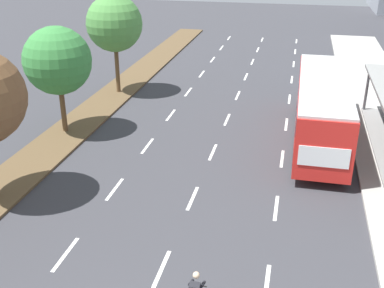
% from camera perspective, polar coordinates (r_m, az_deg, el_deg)
% --- Properties ---
extents(median_strip, '(2.60, 52.00, 0.12)m').
position_cam_1_polar(median_strip, '(31.66, -10.55, 4.80)').
color(median_strip, brown).
rests_on(median_strip, ground).
extents(lane_divider_left, '(0.14, 49.09, 0.01)m').
position_cam_1_polar(lane_divider_left, '(29.31, -2.56, 3.49)').
color(lane_divider_left, white).
rests_on(lane_divider_left, ground).
extents(lane_divider_center, '(0.14, 49.09, 0.01)m').
position_cam_1_polar(lane_divider_center, '(28.63, 4.22, 2.94)').
color(lane_divider_center, white).
rests_on(lane_divider_center, ground).
extents(lane_divider_right, '(0.14, 49.09, 0.01)m').
position_cam_1_polar(lane_divider_right, '(28.38, 11.22, 2.32)').
color(lane_divider_right, white).
rests_on(lane_divider_right, ground).
extents(bus, '(2.54, 11.29, 3.37)m').
position_cam_1_polar(bus, '(25.81, 15.28, 4.60)').
color(bus, red).
rests_on(bus, ground).
extents(median_tree_third, '(3.61, 3.61, 5.78)m').
position_cam_1_polar(median_tree_third, '(26.41, -15.80, 9.55)').
color(median_tree_third, brown).
rests_on(median_tree_third, median_strip).
extents(median_tree_fourth, '(3.71, 3.71, 6.52)m').
position_cam_1_polar(median_tree_fourth, '(32.63, -9.28, 14.03)').
color(median_tree_fourth, brown).
rests_on(median_tree_fourth, median_strip).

